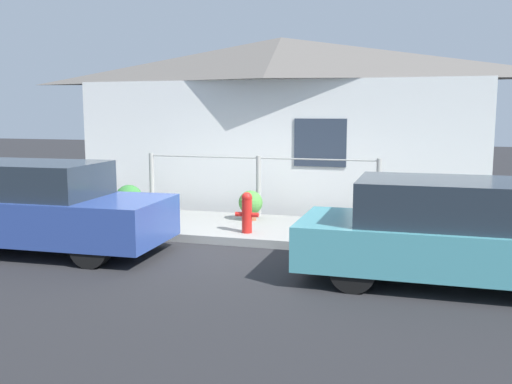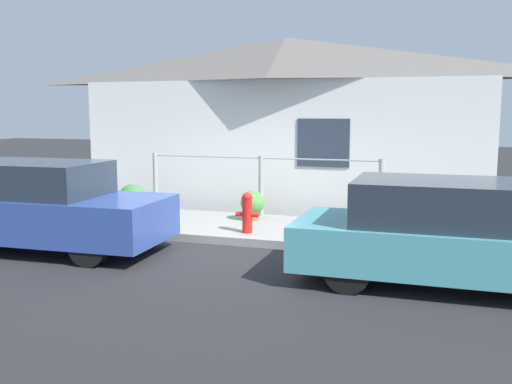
# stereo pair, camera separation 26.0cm
# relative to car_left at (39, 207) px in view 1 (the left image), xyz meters

# --- Properties ---
(ground_plane) EXTENTS (60.00, 60.00, 0.00)m
(ground_plane) POSITION_rel_car_left_xyz_m (2.76, 1.19, -0.72)
(ground_plane) COLOR #262628
(sidewalk) EXTENTS (24.00, 2.27, 0.14)m
(sidewalk) POSITION_rel_car_left_xyz_m (2.76, 2.33, -0.65)
(sidewalk) COLOR gray
(sidewalk) RESTS_ON ground_plane
(house) EXTENTS (9.40, 2.23, 3.92)m
(house) POSITION_rel_car_left_xyz_m (2.76, 5.02, 2.44)
(house) COLOR white
(house) RESTS_ON ground_plane
(fence) EXTENTS (4.90, 0.10, 1.23)m
(fence) POSITION_rel_car_left_xyz_m (2.76, 3.31, 0.10)
(fence) COLOR #999993
(fence) RESTS_ON sidewalk
(car_left) EXTENTS (4.20, 1.80, 1.45)m
(car_left) POSITION_rel_car_left_xyz_m (0.00, 0.00, 0.00)
(car_left) COLOR #2D4793
(car_left) RESTS_ON ground_plane
(car_right) EXTENTS (4.23, 1.69, 1.39)m
(car_right) POSITION_rel_car_left_xyz_m (6.43, 0.00, -0.03)
(car_right) COLOR teal
(car_right) RESTS_ON ground_plane
(fire_hydrant) EXTENTS (0.42, 0.19, 0.72)m
(fire_hydrant) POSITION_rel_car_left_xyz_m (3.03, 1.66, -0.20)
(fire_hydrant) COLOR red
(fire_hydrant) RESTS_ON sidewalk
(potted_plant_near_hydrant) EXTENTS (0.47, 0.47, 0.59)m
(potted_plant_near_hydrant) POSITION_rel_car_left_xyz_m (2.75, 2.78, -0.25)
(potted_plant_near_hydrant) COLOR #9E5638
(potted_plant_near_hydrant) RESTS_ON sidewalk
(potted_plant_by_fence) EXTENTS (0.57, 0.57, 0.64)m
(potted_plant_by_fence) POSITION_rel_car_left_xyz_m (0.22, 2.55, -0.24)
(potted_plant_by_fence) COLOR #9E5638
(potted_plant_by_fence) RESTS_ON sidewalk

